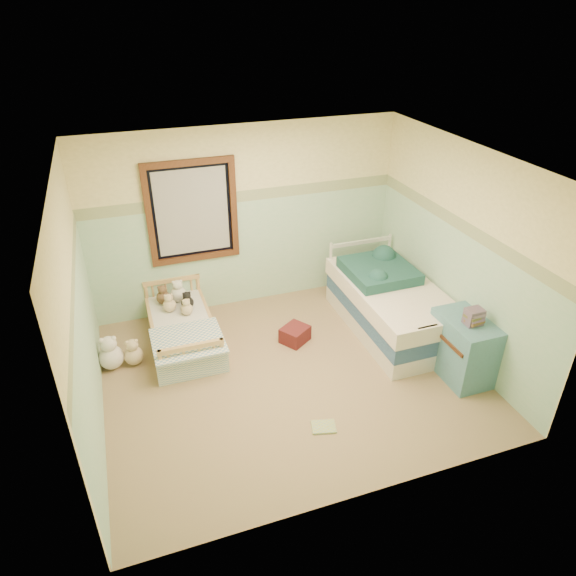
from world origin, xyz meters
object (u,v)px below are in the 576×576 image
object	(u,v)px
toddler_bed_frame	(183,335)
floor_book	(324,427)
plush_floor_cream	(111,357)
plush_floor_tan	(134,356)
twin_bed_frame	(389,321)
dresser	(463,348)
red_pillow	(295,334)

from	to	relation	value
toddler_bed_frame	floor_book	xyz separation A→B (m)	(1.11, -1.98, -0.09)
plush_floor_cream	floor_book	xyz separation A→B (m)	(1.99, -1.74, -0.13)
toddler_bed_frame	plush_floor_tan	distance (m)	0.68
twin_bed_frame	dresser	xyz separation A→B (m)	(0.31, -1.10, 0.26)
plush_floor_cream	twin_bed_frame	xyz separation A→B (m)	(3.50, -0.35, -0.04)
twin_bed_frame	red_pillow	world-z (taller)	twin_bed_frame
plush_floor_cream	plush_floor_tan	size ratio (longest dim) A/B	1.27
dresser	red_pillow	bearing A→B (deg)	141.77
plush_floor_tan	floor_book	bearing A→B (deg)	-44.87
toddler_bed_frame	twin_bed_frame	size ratio (longest dim) A/B	0.78
twin_bed_frame	dresser	world-z (taller)	dresser
dresser	floor_book	size ratio (longest dim) A/B	3.02
dresser	red_pillow	size ratio (longest dim) A/B	2.29
plush_floor_tan	twin_bed_frame	size ratio (longest dim) A/B	0.12
plush_floor_cream	floor_book	distance (m)	2.65
toddler_bed_frame	twin_bed_frame	bearing A→B (deg)	-12.78
plush_floor_tan	twin_bed_frame	bearing A→B (deg)	-5.98
twin_bed_frame	red_pillow	bearing A→B (deg)	173.73
plush_floor_tan	floor_book	world-z (taller)	plush_floor_tan
toddler_bed_frame	dresser	distance (m)	3.39
plush_floor_tan	red_pillow	world-z (taller)	plush_floor_tan
twin_bed_frame	red_pillow	xyz separation A→B (m)	(-1.27, 0.14, -0.01)
red_pillow	floor_book	distance (m)	1.55
dresser	floor_book	bearing A→B (deg)	-171.08
plush_floor_cream	dresser	world-z (taller)	dresser
plush_floor_cream	dresser	size ratio (longest dim) A/B	0.39
floor_book	toddler_bed_frame	bearing A→B (deg)	133.75
twin_bed_frame	floor_book	bearing A→B (deg)	-137.39
plush_floor_tan	red_pillow	xyz separation A→B (m)	(1.98, -0.20, -0.01)
red_pillow	twin_bed_frame	bearing A→B (deg)	-6.27
red_pillow	floor_book	xyz separation A→B (m)	(-0.24, -1.53, -0.09)
toddler_bed_frame	plush_floor_tan	xyz separation A→B (m)	(-0.63, -0.25, 0.02)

